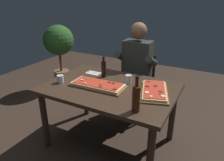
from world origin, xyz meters
TOP-DOWN VIEW (x-y plane):
  - ground_plane at (0.00, 0.00)m, footprint 6.40×6.40m
  - dining_table at (0.00, 0.00)m, footprint 1.40×0.96m
  - pizza_rectangular_front at (-0.11, -0.06)m, footprint 0.61×0.29m
  - pizza_rectangular_left at (0.47, 0.08)m, footprint 0.41×0.56m
  - wine_bottle_dark at (0.44, -0.34)m, footprint 0.07×0.07m
  - oil_bottle_amber at (-0.20, 0.21)m, footprint 0.06×0.06m
  - tumbler_near_camera at (0.14, 0.17)m, footprint 0.07×0.07m
  - tumbler_far_side at (-0.54, -0.17)m, footprint 0.07×0.07m
  - napkin_cutlery_set at (-0.37, 0.25)m, footprint 0.18×0.11m
  - diner_chair at (-0.00, 0.86)m, footprint 0.44×0.44m
  - seated_diner at (-0.00, 0.74)m, footprint 0.53×0.41m
  - potted_plant_corner at (-1.61, 1.02)m, footprint 0.54×0.54m

SIDE VIEW (x-z plane):
  - ground_plane at x=0.00m, z-range 0.00..0.00m
  - diner_chair at x=0.00m, z-range 0.05..0.92m
  - dining_table at x=0.00m, z-range 0.27..1.01m
  - seated_diner at x=0.00m, z-range 0.08..1.41m
  - napkin_cutlery_set at x=-0.37m, z-range 0.74..0.75m
  - pizza_rectangular_left at x=0.47m, z-range 0.73..0.78m
  - pizza_rectangular_front at x=-0.11m, z-range 0.73..0.78m
  - tumbler_far_side at x=-0.54m, z-range 0.73..0.82m
  - tumbler_near_camera at x=0.14m, z-range 0.74..0.84m
  - potted_plant_corner at x=-1.61m, z-range 0.21..1.38m
  - oil_bottle_amber at x=-0.20m, z-range 0.72..0.97m
  - wine_bottle_dark at x=0.44m, z-range 0.71..1.03m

